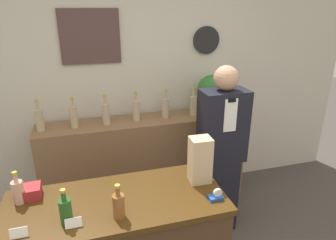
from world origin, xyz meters
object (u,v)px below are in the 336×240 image
(potted_plant, at_px, (212,92))
(tape_dispenser, at_px, (216,196))
(paper_bag, at_px, (200,160))
(shopkeeper, at_px, (221,153))

(potted_plant, distance_m, tape_dispenser, 1.57)
(potted_plant, bearing_deg, paper_bag, -117.08)
(shopkeeper, relative_size, paper_bag, 5.05)
(shopkeeper, height_order, potted_plant, shopkeeper)
(potted_plant, xyz_separation_m, tape_dispenser, (-0.59, -1.44, -0.24))
(potted_plant, relative_size, paper_bag, 1.28)
(paper_bag, height_order, tape_dispenser, paper_bag)
(potted_plant, xyz_separation_m, paper_bag, (-0.62, -1.21, -0.10))
(tape_dispenser, bearing_deg, potted_plant, 67.51)
(shopkeeper, bearing_deg, potted_plant, 75.43)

